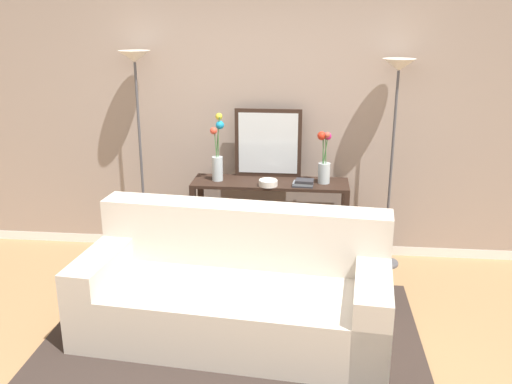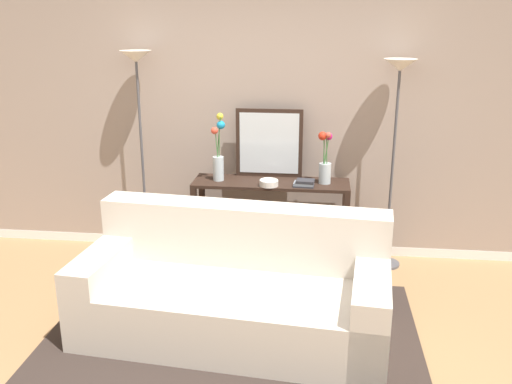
# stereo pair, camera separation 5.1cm
# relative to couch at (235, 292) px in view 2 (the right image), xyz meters

# --- Properties ---
(ground_plane) EXTENTS (16.00, 16.00, 0.02)m
(ground_plane) POSITION_rel_couch_xyz_m (0.05, -0.51, -0.32)
(ground_plane) COLOR #9E754C
(back_wall) EXTENTS (12.00, 0.15, 3.06)m
(back_wall) POSITION_rel_couch_xyz_m (0.05, 1.56, 1.22)
(back_wall) COLOR white
(back_wall) RESTS_ON ground
(area_rug) EXTENTS (2.67, 1.97, 0.01)m
(area_rug) POSITION_rel_couch_xyz_m (-0.01, -0.16, -0.30)
(area_rug) COLOR #332823
(area_rug) RESTS_ON ground
(couch) EXTENTS (2.24, 1.15, 0.88)m
(couch) POSITION_rel_couch_xyz_m (0.00, 0.00, 0.00)
(couch) COLOR beige
(couch) RESTS_ON ground
(console_table) EXTENTS (1.40, 0.40, 0.79)m
(console_table) POSITION_rel_couch_xyz_m (0.15, 1.21, 0.25)
(console_table) COLOR black
(console_table) RESTS_ON ground
(floor_lamp_left) EXTENTS (0.28, 0.28, 1.92)m
(floor_lamp_left) POSITION_rel_couch_xyz_m (-1.05, 1.28, 1.20)
(floor_lamp_left) COLOR #4C4C51
(floor_lamp_left) RESTS_ON ground
(floor_lamp_right) EXTENTS (0.28, 0.28, 1.87)m
(floor_lamp_right) POSITION_rel_couch_xyz_m (1.21, 1.28, 1.16)
(floor_lamp_right) COLOR #4C4C51
(floor_lamp_right) RESTS_ON ground
(wall_mirror) EXTENTS (0.61, 0.02, 0.62)m
(wall_mirror) POSITION_rel_couch_xyz_m (0.11, 1.37, 0.79)
(wall_mirror) COLOR black
(wall_mirror) RESTS_ON console_table
(vase_tall_flowers) EXTENTS (0.12, 0.12, 0.61)m
(vase_tall_flowers) POSITION_rel_couch_xyz_m (-0.32, 1.20, 0.71)
(vase_tall_flowers) COLOR silver
(vase_tall_flowers) RESTS_ON console_table
(vase_short_flowers) EXTENTS (0.12, 0.12, 0.47)m
(vase_short_flowers) POSITION_rel_couch_xyz_m (0.62, 1.21, 0.69)
(vase_short_flowers) COLOR silver
(vase_short_flowers) RESTS_ON console_table
(fruit_bowl) EXTENTS (0.17, 0.17, 0.06)m
(fruit_bowl) POSITION_rel_couch_xyz_m (0.14, 1.08, 0.51)
(fruit_bowl) COLOR silver
(fruit_bowl) RESTS_ON console_table
(book_stack) EXTENTS (0.19, 0.14, 0.06)m
(book_stack) POSITION_rel_couch_xyz_m (0.45, 1.10, 0.51)
(book_stack) COLOR #2D2D33
(book_stack) RESTS_ON console_table
(book_row_under_console) EXTENTS (0.35, 0.18, 0.12)m
(book_row_under_console) POSITION_rel_couch_xyz_m (-0.25, 1.21, -0.25)
(book_row_under_console) COLOR #6B3360
(book_row_under_console) RESTS_ON ground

